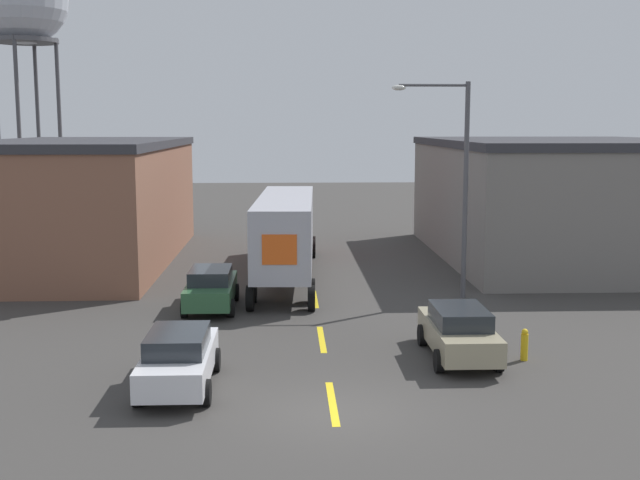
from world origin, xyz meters
TOP-DOWN VIEW (x-y plane):
  - ground_plane at (0.00, 0.00)m, footprint 160.00×160.00m
  - road_centerline at (0.00, 6.91)m, footprint 0.20×15.71m
  - warehouse_left at (-11.85, 22.94)m, footprint 9.58×19.72m
  - warehouse_right at (13.64, 23.14)m, footprint 13.17×18.82m
  - semi_truck at (-1.13, 17.90)m, footprint 3.19×15.70m
  - parked_car_right_near at (4.09, 4.55)m, footprint 1.96×4.65m
  - parked_car_left_near at (-4.09, 2.06)m, footprint 1.96×4.65m
  - parked_car_left_far at (-4.09, 11.55)m, footprint 1.96×4.65m
  - water_tower at (-19.67, 40.11)m, footprint 6.29×6.29m
  - street_lamp at (5.76, 13.16)m, footprint 3.16×0.32m
  - fire_hydrant at (6.04, 4.23)m, footprint 0.22×0.22m

SIDE VIEW (x-z plane):
  - ground_plane at x=0.00m, z-range 0.00..0.00m
  - road_centerline at x=0.00m, z-range 0.00..0.01m
  - fire_hydrant at x=6.04m, z-range 0.00..0.98m
  - parked_car_right_near at x=4.09m, z-range 0.04..1.65m
  - parked_car_left_near at x=-4.09m, z-range 0.04..1.65m
  - parked_car_left_far at x=-4.09m, z-range 0.04..1.65m
  - semi_truck at x=-1.13m, z-range 0.39..4.32m
  - warehouse_left at x=-11.85m, z-range 0.01..6.33m
  - warehouse_right at x=13.64m, z-range 0.00..6.34m
  - street_lamp at x=5.76m, z-range 0.72..9.52m
  - water_tower at x=-19.67m, z-range 6.15..25.17m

